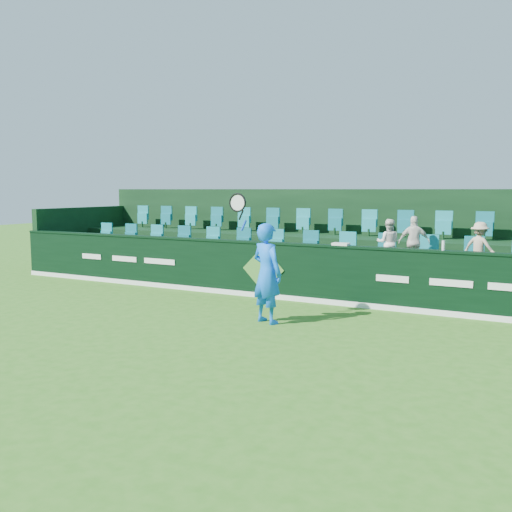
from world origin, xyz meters
The scene contains 13 objects.
ground centered at (0.00, 0.00, 0.00)m, with size 60.00×60.00×0.00m, color #2E6A19.
sponsor_hoarding centered at (0.00, 4.00, 0.67)m, with size 16.00×0.25×1.35m.
stand_tier_front centered at (0.00, 5.10, 0.40)m, with size 16.00×2.00×0.80m, color black.
stand_tier_back centered at (0.00, 7.00, 0.65)m, with size 16.00×1.80×1.30m, color black.
stand_rear centered at (0.00, 7.44, 1.22)m, with size 16.00×4.10×2.60m.
seat_row_front centered at (0.00, 5.50, 1.10)m, with size 13.50×0.50×0.60m, color teal.
seat_row_back centered at (0.00, 7.30, 1.60)m, with size 13.50×0.50×0.60m, color teal.
tennis_player centered at (1.22, 1.68, 0.99)m, with size 1.26×0.68×2.59m.
spectator_left centered at (2.66, 5.12, 1.35)m, with size 0.54×0.42×1.10m, color white.
spectator_middle centered at (3.26, 5.12, 1.40)m, with size 0.70×0.29×1.19m, color white.
spectator_right centered at (4.67, 5.12, 1.35)m, with size 0.71×0.41×1.09m, color tan.
towel centered at (1.89, 4.00, 1.38)m, with size 0.36×0.24×0.05m, color silver.
drinks_bottle centered at (4.10, 4.00, 1.45)m, with size 0.06×0.06×0.20m, color silver.
Camera 1 is at (6.21, -8.06, 2.59)m, focal length 40.00 mm.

